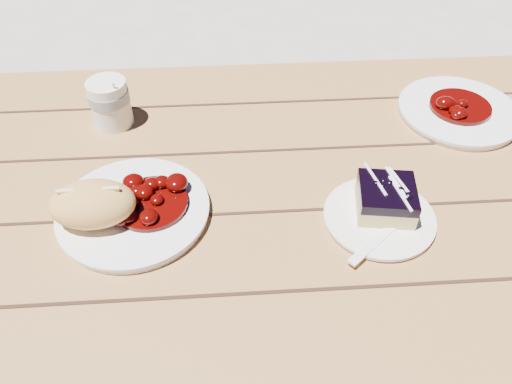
{
  "coord_description": "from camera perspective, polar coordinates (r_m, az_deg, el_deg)",
  "views": [
    {
      "loc": [
        0.04,
        -0.65,
        1.37
      ],
      "look_at": [
        0.07,
        -0.09,
        0.81
      ],
      "focal_mm": 35.0,
      "sensor_mm": 36.0,
      "label": 1
    }
  ],
  "objects": [
    {
      "name": "picnic_table",
      "position": [
        1.02,
        -4.44,
        -5.47
      ],
      "size": [
        2.0,
        1.55,
        0.75
      ],
      "color": "brown",
      "rests_on": "ground"
    },
    {
      "name": "main_plate",
      "position": [
        0.86,
        -13.79,
        -2.21
      ],
      "size": [
        0.25,
        0.25,
        0.02
      ],
      "primitive_type": "cylinder",
      "color": "white",
      "rests_on": "picnic_table"
    },
    {
      "name": "goulash_stew",
      "position": [
        0.83,
        -12.07,
        -0.52
      ],
      "size": [
        0.12,
        0.12,
        0.04
      ],
      "primitive_type": null,
      "color": "#460402",
      "rests_on": "main_plate"
    },
    {
      "name": "second_plate",
      "position": [
        1.13,
        22.11,
        8.49
      ],
      "size": [
        0.24,
        0.24,
        0.02
      ],
      "primitive_type": "cylinder",
      "color": "white",
      "rests_on": "picnic_table"
    },
    {
      "name": "dessert_plate",
      "position": [
        0.85,
        13.88,
        -2.89
      ],
      "size": [
        0.18,
        0.18,
        0.01
      ],
      "primitive_type": "cylinder",
      "color": "white",
      "rests_on": "picnic_table"
    },
    {
      "name": "coffee_cup",
      "position": [
        1.04,
        -16.32,
        9.71
      ],
      "size": [
        0.08,
        0.08,
        0.1
      ],
      "primitive_type": "cylinder",
      "color": "white",
      "rests_on": "picnic_table"
    },
    {
      "name": "second_stew",
      "position": [
        1.11,
        22.51,
        9.68
      ],
      "size": [
        0.12,
        0.12,
        0.04
      ],
      "primitive_type": null,
      "color": "#460402",
      "rests_on": "second_plate"
    },
    {
      "name": "fork_dessert",
      "position": [
        0.81,
        13.52,
        -5.49
      ],
      "size": [
        0.14,
        0.12,
        0.0
      ],
      "primitive_type": null,
      "rotation": [
        0.0,
        0.0,
        -0.87
      ],
      "color": "white",
      "rests_on": "dessert_plate"
    },
    {
      "name": "blueberry_cake",
      "position": [
        0.84,
        14.64,
        -0.7
      ],
      "size": [
        0.1,
        0.1,
        0.05
      ],
      "rotation": [
        0.0,
        0.0,
        -0.15
      ],
      "color": "#D9C376",
      "rests_on": "dessert_plate"
    },
    {
      "name": "ground",
      "position": [
        1.51,
        -3.15,
        -19.86
      ],
      "size": [
        60.0,
        60.0,
        0.0
      ],
      "primitive_type": "plane",
      "color": "#AEA89D",
      "rests_on": "ground"
    },
    {
      "name": "bread_roll",
      "position": [
        0.83,
        -18.19,
        -1.31
      ],
      "size": [
        0.14,
        0.09,
        0.07
      ],
      "primitive_type": "ellipsoid",
      "rotation": [
        0.0,
        0.0,
        0.02
      ],
      "color": "#DFA655",
      "rests_on": "main_plate"
    }
  ]
}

